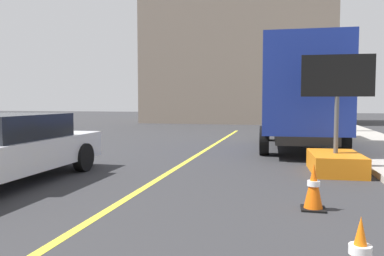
{
  "coord_description": "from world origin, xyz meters",
  "views": [
    {
      "loc": [
        2.57,
        2.35,
        1.64
      ],
      "look_at": [
        1.53,
        6.73,
        1.33
      ],
      "focal_mm": 36.22,
      "sensor_mm": 36.0,
      "label": 1
    }
  ],
  "objects_px": {
    "pickup_car": "(1,149)",
    "highway_guide_sign": "(334,66)",
    "traffic_cone_mid_lane": "(360,256)",
    "box_truck": "(300,94)",
    "arrow_board_trailer": "(336,152)",
    "traffic_cone_far_lane": "(314,187)"
  },
  "relations": [
    {
      "from": "arrow_board_trailer",
      "to": "pickup_car",
      "type": "relative_size",
      "value": 0.53
    },
    {
      "from": "arrow_board_trailer",
      "to": "box_truck",
      "type": "xyz_separation_m",
      "value": [
        -0.65,
        4.49,
        1.41
      ]
    },
    {
      "from": "arrow_board_trailer",
      "to": "pickup_car",
      "type": "height_order",
      "value": "arrow_board_trailer"
    },
    {
      "from": "box_truck",
      "to": "pickup_car",
      "type": "relative_size",
      "value": 1.38
    },
    {
      "from": "traffic_cone_mid_lane",
      "to": "highway_guide_sign",
      "type": "bearing_deg",
      "value": 84.28
    },
    {
      "from": "highway_guide_sign",
      "to": "traffic_cone_mid_lane",
      "type": "xyz_separation_m",
      "value": [
        -1.73,
        -17.3,
        -3.09
      ]
    },
    {
      "from": "box_truck",
      "to": "highway_guide_sign",
      "type": "relative_size",
      "value": 1.42
    },
    {
      "from": "pickup_car",
      "to": "highway_guide_sign",
      "type": "distance_m",
      "value": 16.46
    },
    {
      "from": "pickup_car",
      "to": "traffic_cone_mid_lane",
      "type": "distance_m",
      "value": 6.86
    },
    {
      "from": "box_truck",
      "to": "pickup_car",
      "type": "height_order",
      "value": "box_truck"
    },
    {
      "from": "arrow_board_trailer",
      "to": "box_truck",
      "type": "bearing_deg",
      "value": 98.28
    },
    {
      "from": "traffic_cone_mid_lane",
      "to": "traffic_cone_far_lane",
      "type": "height_order",
      "value": "traffic_cone_far_lane"
    },
    {
      "from": "arrow_board_trailer",
      "to": "highway_guide_sign",
      "type": "bearing_deg",
      "value": 83.9
    },
    {
      "from": "pickup_car",
      "to": "traffic_cone_far_lane",
      "type": "bearing_deg",
      "value": -4.78
    },
    {
      "from": "pickup_car",
      "to": "box_truck",
      "type": "bearing_deg",
      "value": 50.73
    },
    {
      "from": "traffic_cone_mid_lane",
      "to": "traffic_cone_far_lane",
      "type": "xyz_separation_m",
      "value": [
        -0.2,
        2.59,
        0.02
      ]
    },
    {
      "from": "pickup_car",
      "to": "highway_guide_sign",
      "type": "height_order",
      "value": "highway_guide_sign"
    },
    {
      "from": "pickup_car",
      "to": "traffic_cone_far_lane",
      "type": "relative_size",
      "value": 7.21
    },
    {
      "from": "pickup_car",
      "to": "arrow_board_trailer",
      "type": "bearing_deg",
      "value": 23.09
    },
    {
      "from": "traffic_cone_mid_lane",
      "to": "arrow_board_trailer",
      "type": "bearing_deg",
      "value": 85.01
    },
    {
      "from": "highway_guide_sign",
      "to": "traffic_cone_far_lane",
      "type": "relative_size",
      "value": 7.02
    },
    {
      "from": "arrow_board_trailer",
      "to": "highway_guide_sign",
      "type": "distance_m",
      "value": 11.82
    }
  ]
}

